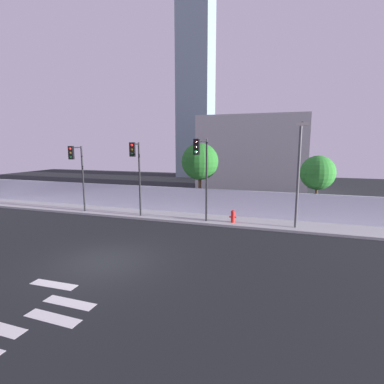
{
  "coord_description": "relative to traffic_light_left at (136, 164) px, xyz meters",
  "views": [
    {
      "loc": [
        7.37,
        -10.37,
        4.99
      ],
      "look_at": [
        1.86,
        6.5,
        2.17
      ],
      "focal_mm": 27.62,
      "sensor_mm": 36.0,
      "label": 1
    }
  ],
  "objects": [
    {
      "name": "ground_plane",
      "position": [
        2.18,
        -6.97,
        -3.79
      ],
      "size": [
        80.0,
        80.0,
        0.0
      ],
      "primitive_type": "plane",
      "color": "black"
    },
    {
      "name": "sidewalk",
      "position": [
        2.18,
        1.23,
        -3.72
      ],
      "size": [
        36.0,
        2.4,
        0.15
      ],
      "primitive_type": "cube",
      "color": "#ADADAD",
      "rests_on": "ground"
    },
    {
      "name": "perimeter_wall",
      "position": [
        2.18,
        2.52,
        -2.74
      ],
      "size": [
        36.0,
        0.18,
        1.8
      ],
      "primitive_type": "cube",
      "color": "silver",
      "rests_on": "sidewalk"
    },
    {
      "name": "crosswalk_marking",
      "position": [
        2.48,
        -11.07,
        -3.79
      ],
      "size": [
        3.35,
        3.87,
        0.01
      ],
      "color": "silver",
      "rests_on": "ground"
    },
    {
      "name": "traffic_light_left",
      "position": [
        0.0,
        0.0,
        0.0
      ],
      "size": [
        0.36,
        1.35,
        5.02
      ],
      "color": "black",
      "rests_on": "sidewalk"
    },
    {
      "name": "traffic_light_center",
      "position": [
        4.58,
        -0.24,
        0.14
      ],
      "size": [
        0.41,
        1.85,
        5.2
      ],
      "color": "black",
      "rests_on": "sidewalk"
    },
    {
      "name": "traffic_light_right",
      "position": [
        -4.58,
        -0.14,
        -0.14
      ],
      "size": [
        0.46,
        1.6,
        4.79
      ],
      "color": "black",
      "rests_on": "sidewalk"
    },
    {
      "name": "street_lamp_curbside",
      "position": [
        10.12,
        0.54,
        -0.03
      ],
      "size": [
        0.6,
        1.71,
        6.07
      ],
      "color": "#4C4C51",
      "rests_on": "sidewalk"
    },
    {
      "name": "fire_hydrant",
      "position": [
        6.36,
        0.75,
        -3.22
      ],
      "size": [
        0.44,
        0.26,
        0.79
      ],
      "color": "red",
      "rests_on": "sidewalk"
    },
    {
      "name": "roadside_tree_leftmost",
      "position": [
        3.39,
        3.39,
        0.0
      ],
      "size": [
        2.69,
        2.69,
        5.16
      ],
      "color": "brown",
      "rests_on": "ground"
    },
    {
      "name": "roadside_tree_midleft",
      "position": [
        11.39,
        3.39,
        -0.58
      ],
      "size": [
        2.23,
        2.23,
        4.34
      ],
      "color": "brown",
      "rests_on": "ground"
    },
    {
      "name": "low_building_distant",
      "position": [
        5.63,
        16.52,
        0.29
      ],
      "size": [
        11.58,
        6.0,
        8.16
      ],
      "primitive_type": "cube",
      "color": "#B2B2B2",
      "rests_on": "ground"
    },
    {
      "name": "tower_on_skyline",
      "position": [
        -4.8,
        28.52,
        12.04
      ],
      "size": [
        5.05,
        5.0,
        31.66
      ],
      "primitive_type": "cube",
      "color": "gray",
      "rests_on": "ground"
    }
  ]
}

